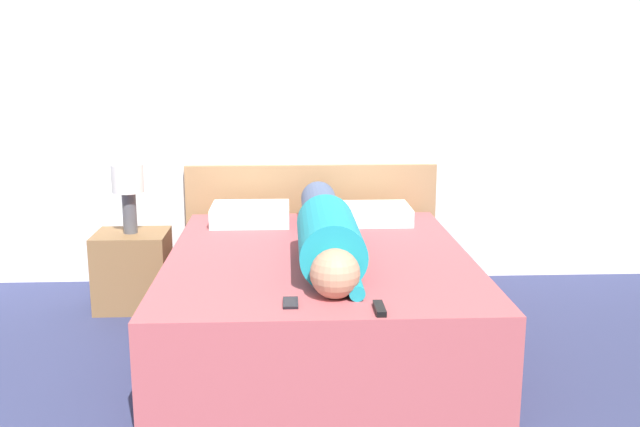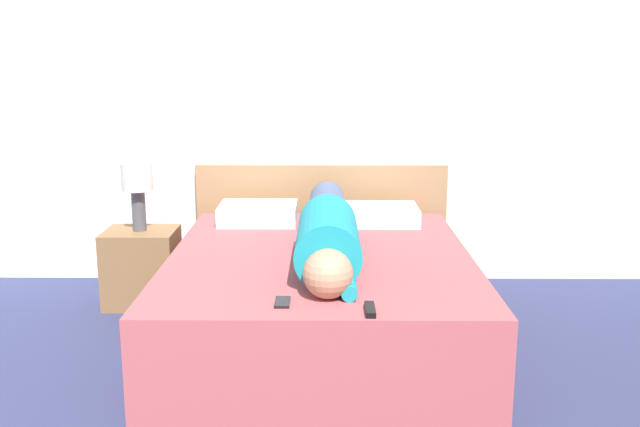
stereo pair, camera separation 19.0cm
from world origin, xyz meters
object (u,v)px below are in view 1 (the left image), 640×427
(person_lying, at_px, (327,231))
(nightstand, at_px, (133,270))
(table_lamp, at_px, (128,186))
(pillow_second, at_px, (373,214))
(tv_remote, at_px, (380,308))
(pillow_near_headboard, at_px, (251,214))
(bed, at_px, (319,298))
(cell_phone, at_px, (291,303))

(person_lying, bearing_deg, nightstand, 150.20)
(table_lamp, bearing_deg, pillow_second, 3.88)
(tv_remote, bearing_deg, person_lying, 101.46)
(pillow_near_headboard, distance_m, pillow_second, 0.77)
(table_lamp, relative_size, pillow_second, 0.92)
(bed, height_order, pillow_near_headboard, pillow_near_headboard)
(nightstand, bearing_deg, pillow_second, 3.88)
(bed, bearing_deg, person_lying, -49.61)
(person_lying, xyz_separation_m, pillow_near_headboard, (-0.44, 0.77, -0.08))
(bed, distance_m, nightstand, 1.28)
(person_lying, distance_m, pillow_second, 0.84)
(table_lamp, bearing_deg, tv_remote, -48.57)
(bed, bearing_deg, pillow_near_headboard, 118.78)
(nightstand, xyz_separation_m, person_lying, (1.16, -0.67, 0.40))
(pillow_second, bearing_deg, table_lamp, -176.12)
(bed, relative_size, cell_phone, 15.20)
(nightstand, height_order, tv_remote, tv_remote)
(bed, height_order, cell_phone, cell_phone)
(bed, relative_size, person_lying, 1.12)
(nightstand, xyz_separation_m, pillow_second, (1.50, 0.10, 0.32))
(bed, xyz_separation_m, pillow_near_headboard, (-0.40, 0.72, 0.31))
(cell_phone, bearing_deg, pillow_near_headboard, 99.09)
(pillow_near_headboard, relative_size, cell_phone, 3.71)
(bed, bearing_deg, nightstand, 151.13)
(pillow_second, bearing_deg, nightstand, -176.12)
(nightstand, height_order, pillow_near_headboard, pillow_near_headboard)
(tv_remote, bearing_deg, bed, 103.30)
(person_lying, relative_size, tv_remote, 11.76)
(cell_phone, bearing_deg, pillow_second, 70.60)
(person_lying, distance_m, cell_phone, 0.78)
(bed, distance_m, pillow_second, 0.87)
(pillow_second, xyz_separation_m, tv_remote, (-0.17, -1.61, -0.04))
(tv_remote, xyz_separation_m, cell_phone, (-0.37, 0.10, -0.01))
(pillow_near_headboard, bearing_deg, table_lamp, -172.03)
(bed, xyz_separation_m, table_lamp, (-1.12, 0.62, 0.51))
(nightstand, distance_m, tv_remote, 2.04)
(nightstand, relative_size, table_lamp, 1.13)
(nightstand, distance_m, cell_phone, 1.73)
(nightstand, relative_size, cell_phone, 3.67)
(table_lamp, relative_size, cell_phone, 3.26)
(bed, distance_m, pillow_near_headboard, 0.88)
(table_lamp, bearing_deg, pillow_near_headboard, 7.97)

